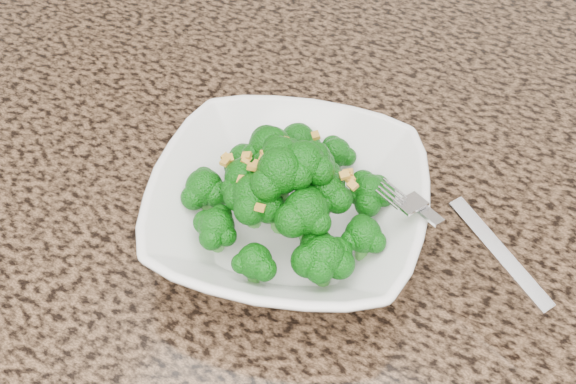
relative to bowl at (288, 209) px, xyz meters
The scene contains 5 objects.
granite_counter 0.06m from the bowl, 16.53° to the left, with size 1.64×1.04×0.03m, color brown.
bowl is the anchor object (origin of this frame).
broccoli_pile 0.06m from the bowl, ahead, with size 0.20×0.20×0.06m, color #0B5C0A, non-canonical shape.
garlic_topping 0.09m from the bowl, ahead, with size 0.12×0.12×0.01m, color gold, non-canonical shape.
fork 0.13m from the bowl, 10.06° to the left, with size 0.18×0.03×0.01m, color silver, non-canonical shape.
Camera 1 is at (0.16, -0.06, 1.39)m, focal length 45.00 mm.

